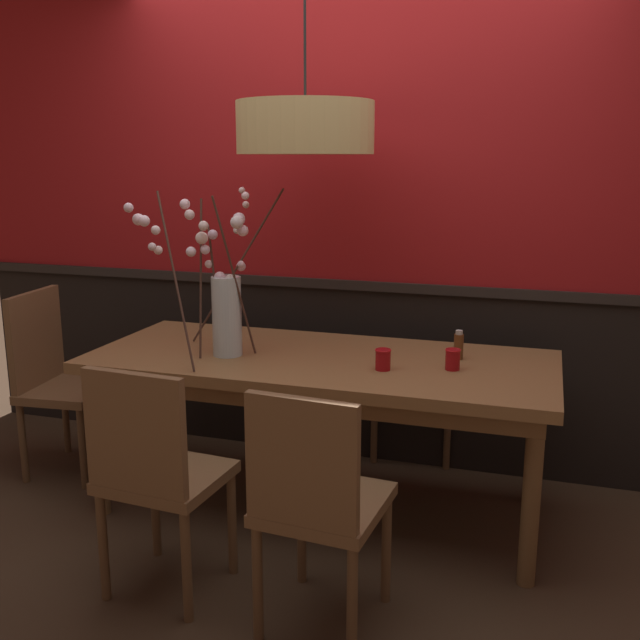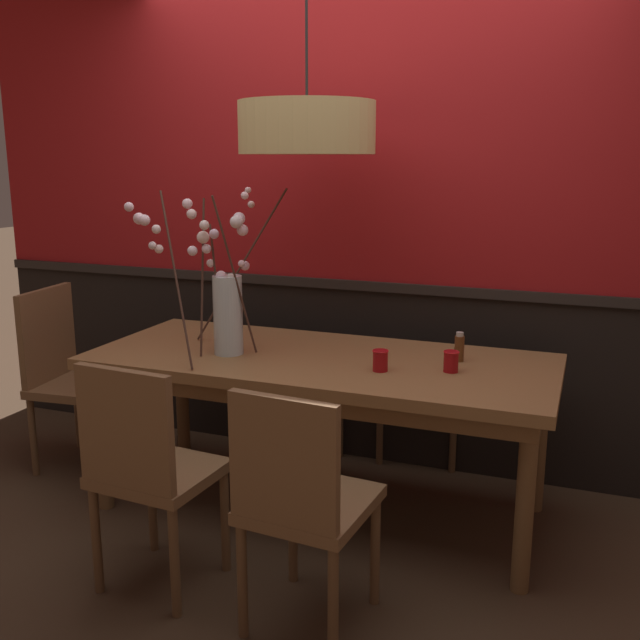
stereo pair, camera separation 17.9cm
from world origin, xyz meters
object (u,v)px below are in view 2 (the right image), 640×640
Objects in this scene: chair_head_west_end at (66,369)px; condiment_bottle at (459,348)px; candle_holder_nearer_edge at (451,361)px; pendant_lamp at (307,128)px; chair_far_side_left at (329,352)px; dining_table at (320,374)px; vase_with_blossoms at (223,300)px; chair_near_side_left at (147,465)px; chair_far_side_right at (424,364)px; chair_near_side_right at (301,498)px; candle_holder_nearer_center at (380,360)px.

condiment_bottle is (2.05, 0.13, 0.28)m from chair_head_west_end.
candle_holder_nearer_edge is 0.07× the size of pendant_lamp.
candle_holder_nearer_edge is (0.88, -0.90, 0.28)m from chair_far_side_left.
candle_holder_nearer_edge reaches higher than dining_table.
dining_table is at bearing 14.79° from vase_with_blossoms.
chair_near_side_left is 1.81m from chair_far_side_right.
condiment_bottle is (0.88, -0.73, 0.29)m from chair_far_side_left.
pendant_lamp is (-0.36, 0.97, 1.25)m from chair_near_side_right.
dining_table is 2.19× the size of chair_head_west_end.
chair_near_side_left is 1.01× the size of chair_far_side_right.
chair_far_side_right reaches higher than dining_table.
chair_near_side_right is 1.93m from chair_head_west_end.
chair_far_side_left is at bearing 176.49° from chair_far_side_right.
vase_with_blossoms is 0.77m from candle_holder_nearer_center.
candle_holder_nearer_center is 0.30m from candle_holder_nearer_edge.
dining_table is at bearing -44.50° from pendant_lamp.
chair_near_side_left is 0.95× the size of chair_head_west_end.
chair_near_side_left is at bearing -92.89° from chair_far_side_left.
chair_head_west_end is 10.56× the size of candle_holder_nearer_edge.
chair_near_side_right is 0.94× the size of chair_head_west_end.
chair_far_side_left is 0.99× the size of chair_far_side_right.
chair_near_side_right is 1.14m from vase_with_blossoms.
chair_near_side_right is (0.26, -0.87, -0.16)m from dining_table.
chair_far_side_right is at bearing 88.99° from chair_near_side_right.
chair_far_side_left is 0.68× the size of pendant_lamp.
chair_near_side_left reaches higher than chair_far_side_right.
vase_with_blossoms is 0.85m from pendant_lamp.
candle_holder_nearer_center is 0.39m from condiment_bottle.
candle_holder_nearer_center is at bearing -0.72° from vase_with_blossoms.
dining_table is at bearing -166.38° from condiment_bottle.
vase_with_blossoms reaches higher than chair_far_side_right.
chair_far_side_right is at bearing 70.65° from dining_table.
candle_holder_nearer_center is (0.74, -0.01, -0.20)m from vase_with_blossoms.
chair_far_side_right reaches higher than candle_holder_nearer_edge.
candle_holder_nearer_center is at bearing -88.58° from chair_far_side_right.
candle_holder_nearer_center is 0.07× the size of pendant_lamp.
vase_with_blossoms is at bearing -127.14° from chair_far_side_right.
condiment_bottle is (0.60, 0.15, 0.14)m from dining_table.
pendant_lamp reaches higher than candle_holder_nearer_edge.
chair_far_side_right is 1.12× the size of vase_with_blossoms.
chair_near_side_left is 0.88m from vase_with_blossoms.
chair_head_west_end is 1.18× the size of vase_with_blossoms.
chair_near_side_right reaches higher than dining_table.
candle_holder_nearer_edge is at bearing 68.31° from chair_near_side_right.
chair_far_side_right is (0.29, 0.84, -0.15)m from dining_table.
dining_table is at bearing -0.76° from chair_head_west_end.
chair_head_west_end reaches higher than candle_holder_nearer_center.
candle_holder_nearer_center reaches higher than dining_table.
chair_near_side_left is at bearing -113.27° from dining_table.
chair_head_west_end is 2.07m from candle_holder_nearer_edge.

